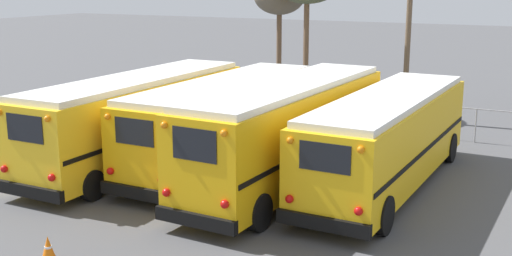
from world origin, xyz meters
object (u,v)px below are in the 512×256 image
at_px(school_bus_0, 139,117).
at_px(utility_pole, 408,31).
at_px(school_bus_2, 289,130).
at_px(school_bus_3, 388,137).
at_px(school_bus_1, 225,120).
at_px(traffic_cone, 48,248).

height_order(school_bus_0, utility_pole, utility_pole).
relative_size(school_bus_0, school_bus_2, 1.00).
bearing_deg(school_bus_3, utility_pole, 101.47).
relative_size(school_bus_1, utility_pole, 1.29).
distance_m(school_bus_3, traffic_cone, 10.76).
xyz_separation_m(school_bus_2, utility_pole, (0.82, 11.44, 2.40)).
bearing_deg(school_bus_0, utility_pole, 60.41).
bearing_deg(traffic_cone, school_bus_1, 91.55).
xyz_separation_m(school_bus_0, school_bus_1, (2.89, 1.16, -0.05)).
xyz_separation_m(school_bus_3, traffic_cone, (-5.55, -9.12, -1.35)).
bearing_deg(traffic_cone, school_bus_0, 112.15).
distance_m(school_bus_0, school_bus_2, 5.79).
height_order(school_bus_2, traffic_cone, school_bus_2).
xyz_separation_m(school_bus_0, traffic_cone, (3.13, -7.70, -1.42)).
xyz_separation_m(school_bus_1, utility_pole, (3.71, 10.48, 2.54)).
height_order(school_bus_2, school_bus_3, school_bus_2).
xyz_separation_m(school_bus_1, school_bus_2, (2.89, -0.96, 0.14)).
bearing_deg(traffic_cone, utility_pole, 79.81).
bearing_deg(school_bus_2, school_bus_3, 22.95).
distance_m(school_bus_2, utility_pole, 11.72).
bearing_deg(utility_pole, traffic_cone, -100.19).
distance_m(school_bus_0, school_bus_3, 8.80).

